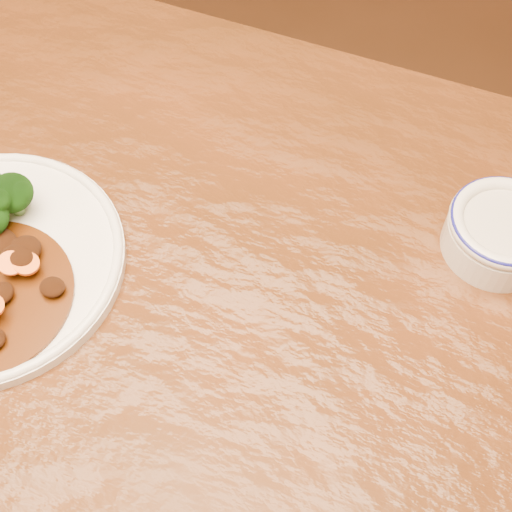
% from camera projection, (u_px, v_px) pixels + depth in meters
% --- Properties ---
extents(ground, '(4.00, 4.00, 0.00)m').
position_uv_depth(ground, '(182.00, 502.00, 1.34)').
color(ground, '#462711').
rests_on(ground, ground).
extents(dining_table, '(1.52, 0.94, 0.75)m').
position_uv_depth(dining_table, '(129.00, 341.00, 0.79)').
color(dining_table, '#55270F').
rests_on(dining_table, ground).
extents(dip_bowl, '(0.12, 0.12, 0.05)m').
position_uv_depth(dip_bowl, '(502.00, 231.00, 0.74)').
color(dip_bowl, silver).
rests_on(dip_bowl, dining_table).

